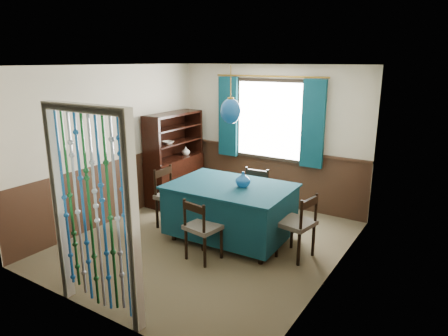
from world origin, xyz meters
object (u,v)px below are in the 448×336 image
Objects in this scene: sideboard at (175,170)px; chair_left at (172,196)px; bowl_shelf at (168,142)px; pendant_lamp at (231,111)px; chair_near at (202,228)px; chair_right at (298,224)px; chair_far at (253,196)px; dining_table at (230,209)px; vase_table at (243,180)px; vase_sideboard at (186,150)px.

chair_left is at bearing -53.32° from sideboard.
pendant_lamp is at bearing -21.86° from bowl_shelf.
pendant_lamp reaches higher than chair_near.
pendant_lamp is (-1.05, -0.01, 1.42)m from chair_right.
chair_far is 1.59m from pendant_lamp.
dining_table is 1.08× the size of sideboard.
vase_table is at bearing 92.32° from chair_left.
chair_right is 5.05× the size of vase_sideboard.
dining_table is 2.00× the size of chair_far.
chair_left is (-1.06, 0.67, 0.05)m from chair_near.
chair_right is 2.98m from sideboard.
chair_left reaches higher than dining_table.
chair_left is at bearing -175.38° from vase_table.
vase_sideboard is at bearing 76.79° from chair_right.
pendant_lamp is at bearing 177.91° from dining_table.
vase_sideboard is at bearing 148.82° from vase_table.
chair_left reaches higher than chair_near.
chair_near is at bearing -47.78° from vase_sideboard.
chair_right is at bearing 140.92° from chair_far.
bowl_shelf is at bearing -75.82° from sideboard.
sideboard is 7.66× the size of bowl_shelf.
vase_sideboard is at bearing 90.00° from bowl_shelf.
vase_table is (0.19, 0.04, -0.96)m from pendant_lamp.
dining_table is 1.42m from pendant_lamp.
chair_near is at bearing 55.53° from chair_left.
bowl_shelf is at bearing -5.45° from chair_far.
chair_left is (-1.04, -0.06, 0.02)m from dining_table.
chair_near is 2.45m from sideboard.
dining_table is at bearing 100.42° from chair_right.
dining_table is 8.73× the size of vase_table.
chair_near is at bearing -39.17° from bowl_shelf.
dining_table is 0.50m from vase_table.
vase_table is at bearing 85.54° from chair_near.
vase_table is 2.24m from vase_sideboard.
chair_right is 2.94m from bowl_shelf.
dining_table is 0.70m from chair_far.
vase_sideboard is (-1.72, 0.50, 0.44)m from chair_far.
chair_near is at bearing -42.97° from sideboard.
vase_sideboard is (-0.69, 1.26, 0.41)m from chair_left.
chair_left is at bearing -176.53° from pendant_lamp.
dining_table is at bearing 91.18° from chair_left.
sideboard is at bearing 152.75° from pendant_lamp.
chair_left is 0.58× the size of sideboard.
vase_table reaches higher than dining_table.
vase_table is at bearing 98.10° from chair_right.
vase_table is at bearing 8.79° from dining_table.
bowl_shelf is 1.22× the size of vase_sideboard.
vase_sideboard is (-2.78, 1.19, 0.44)m from chair_right.
chair_far is 4.13× the size of bowl_shelf.
sideboard is 2.12× the size of pendant_lamp.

